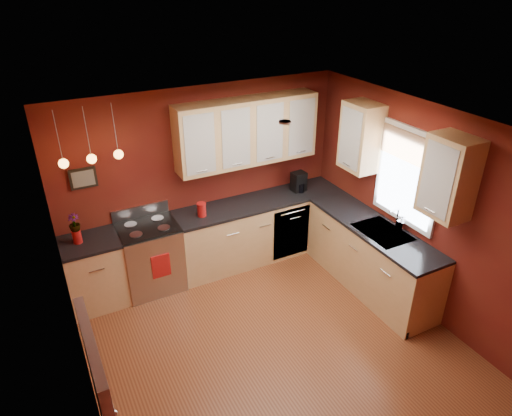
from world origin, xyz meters
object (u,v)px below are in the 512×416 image
gas_range (151,257)px  coffee_maker (299,182)px  red_canister (202,210)px  soap_pump (401,223)px  sink (382,233)px

gas_range → coffee_maker: (2.32, 0.01, 0.59)m
red_canister → soap_pump: (2.10, -1.53, 0.01)m
gas_range → coffee_maker: bearing=0.4°
gas_range → soap_pump: 3.30m
gas_range → red_canister: (0.74, -0.05, 0.56)m
sink → coffee_maker: bearing=101.4°
gas_range → sink: bearing=-29.8°
gas_range → red_canister: 0.93m
gas_range → coffee_maker: coffee_maker is taller
red_canister → gas_range: bearing=176.1°
sink → red_canister: size_ratio=3.66×
soap_pump → red_canister: bearing=144.0°
sink → gas_range: bearing=150.2°
coffee_maker → gas_range: bearing=176.0°
red_canister → coffee_maker: 1.58m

